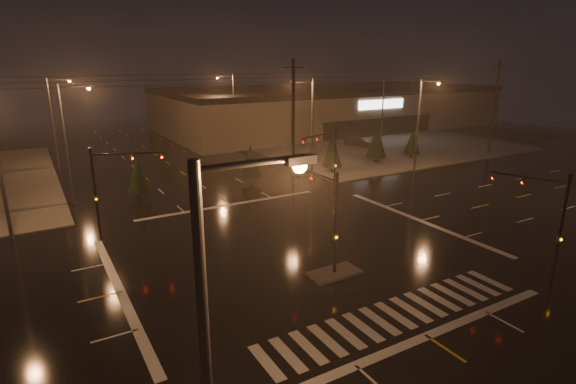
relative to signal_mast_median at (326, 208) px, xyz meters
name	(u,v)px	position (x,y,z in m)	size (l,w,h in m)	color
ground	(298,250)	(0.00, 3.07, -3.75)	(140.00, 140.00, 0.00)	black
sidewalk_ne	(363,141)	(30.00, 33.07, -3.69)	(36.00, 36.00, 0.12)	#4C4944
median_island	(334,273)	(0.00, -0.93, -3.68)	(3.00, 1.60, 0.15)	#4C4944
crosswalk	(395,315)	(0.00, -5.93, -3.75)	(15.00, 2.60, 0.01)	beige
stop_bar_near	(427,336)	(0.00, -7.93, -3.75)	(16.00, 0.50, 0.01)	beige
stop_bar_far	(230,205)	(0.00, 14.07, -3.75)	(16.00, 0.50, 0.01)	beige
parking_lot	(396,140)	(35.00, 31.07, -3.71)	(50.00, 24.00, 0.08)	black
retail_building	(329,106)	(35.00, 49.06, 0.09)	(60.20, 28.30, 7.20)	#6B644D
signal_mast_median	(326,208)	(0.00, 0.00, 0.00)	(0.25, 4.59, 6.00)	black
signal_mast_ne	(329,152)	(9.50, 13.21, 0.04)	(4.84, 1.86, 6.00)	black
signal_mast_nw	(109,178)	(-9.50, 13.21, 0.04)	(4.84, 1.86, 6.00)	black
signal_mast_se	(547,212)	(10.23, -6.68, -0.04)	(1.55, 3.87, 6.00)	black
streetlight_0	(219,351)	(-11.18, -11.93, 2.05)	(2.77, 0.32, 10.00)	#38383A
streetlight_1	(68,136)	(-11.18, 21.07, 2.05)	(2.77, 0.32, 10.00)	#38383A
streetlight_2	(55,116)	(-11.18, 37.07, 2.05)	(2.77, 0.32, 10.00)	#38383A
streetlight_3	(310,121)	(11.18, 19.07, 2.05)	(2.77, 0.32, 10.00)	#38383A
streetlight_4	(232,105)	(11.18, 39.07, 2.05)	(2.77, 0.32, 10.00)	#38383A
streetlight_6	(420,120)	(22.00, 14.26, 2.05)	(0.32, 2.77, 10.00)	#38383A
utility_pole_1	(293,122)	(8.00, 17.07, 2.38)	(2.20, 0.32, 12.00)	black
utility_pole_2	(494,107)	(38.00, 17.07, 2.38)	(2.20, 0.32, 12.00)	black
conifer_0	(332,151)	(14.21, 19.14, -1.33)	(2.21, 2.21, 4.15)	black
conifer_1	(377,141)	(21.69, 20.56, -1.14)	(2.45, 2.45, 4.52)	black
conifer_2	(413,141)	(27.04, 20.02, -1.53)	(1.95, 1.95, 3.75)	black
conifer_3	(138,174)	(-6.19, 19.84, -1.52)	(1.97, 1.97, 3.77)	black
conifer_4	(251,161)	(4.65, 19.63, -1.47)	(2.03, 2.03, 3.87)	black
car_parked	(359,141)	(26.80, 30.04, -3.00)	(1.77, 4.39, 1.50)	black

